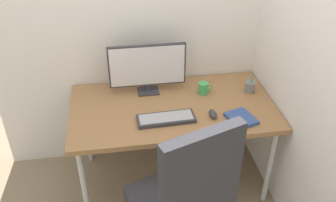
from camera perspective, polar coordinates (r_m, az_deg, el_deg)
name	(u,v)px	position (r m, az deg, el deg)	size (l,w,h in m)	color
ground_plane	(172,178)	(3.23, 0.60, -11.56)	(8.00, 8.00, 0.00)	gray
wall_side_right	(300,22)	(2.54, 19.37, 11.24)	(0.04, 2.02, 2.80)	white
desk	(172,112)	(2.79, 0.68, -1.61)	(1.49, 0.81, 0.73)	#996B42
office_chair	(186,200)	(2.29, 2.67, -14.68)	(0.66, 0.68, 1.18)	black
monitor	(147,67)	(2.83, -3.15, 5.19)	(0.58, 0.13, 0.39)	#333338
keyboard	(166,119)	(2.60, -0.30, -2.68)	(0.41, 0.16, 0.03)	#333338
mouse	(213,114)	(2.66, 6.79, -1.95)	(0.05, 0.10, 0.04)	#333338
pen_holder	(250,87)	(2.97, 12.31, 2.15)	(0.08, 0.08, 0.16)	slate
notebook	(241,118)	(2.66, 11.01, -2.60)	(0.16, 0.20, 0.03)	#334C8C
coffee_mug	(203,88)	(2.89, 5.39, 1.95)	(0.11, 0.08, 0.09)	#3FAD59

